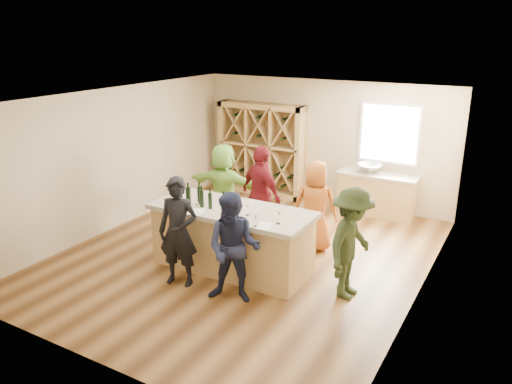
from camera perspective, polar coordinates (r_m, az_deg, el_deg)
The scene contains 36 objects.
floor at distance 9.05m, azimuth -1.19°, elevation -7.48°, with size 6.00×7.00×0.10m, color brown.
ceiling at distance 8.22m, azimuth -1.32°, elevation 11.05°, with size 6.00×7.00×0.10m, color white.
wall_back at distance 11.61m, azimuth 7.82°, elevation 5.74°, with size 6.00×0.10×2.80m, color #C2AF8C.
wall_front at distance 5.97m, azimuth -19.18°, elevation -7.36°, with size 6.00×0.10×2.80m, color #C2AF8C.
wall_left at distance 10.37m, azimuth -15.90°, elevation 3.71°, with size 0.10×7.00×2.80m, color #C2AF8C.
wall_right at distance 7.51m, azimuth 19.18°, elevation -2.08°, with size 0.10×7.00×2.80m, color #C2AF8C.
window_frame at distance 11.01m, azimuth 15.02°, elevation 6.47°, with size 1.30×0.06×1.30m, color white.
window_pane at distance 10.98m, azimuth 14.97°, elevation 6.44°, with size 1.18×0.01×1.18m, color white.
wine_rack at distance 12.06m, azimuth 0.62°, elevation 4.91°, with size 2.20×0.45×2.20m, color tan.
back_counter_base at distance 11.12m, azimuth 13.61°, elevation -0.37°, with size 1.60×0.58×0.86m, color tan.
back_counter_top at distance 10.98m, azimuth 13.78°, elevation 1.91°, with size 1.70×0.62×0.06m, color #ACA08D.
sink at distance 11.00m, azimuth 12.84°, elevation 2.67°, with size 0.54×0.54×0.19m, color silver.
faucet at distance 11.16m, azimuth 13.13°, elevation 3.17°, with size 0.02×0.02×0.30m, color silver.
tasting_counter_base at distance 8.37m, azimuth -2.76°, elevation -5.59°, with size 2.60×1.00×1.00m, color tan.
tasting_counter_top at distance 8.17m, azimuth -2.82°, elevation -2.12°, with size 2.72×1.12×0.08m, color #ACA08D.
wine_bottle_a at distance 8.45m, azimuth -8.61°, elevation -0.35°, with size 0.07×0.07×0.27m, color black.
wine_bottle_b at distance 8.23m, azimuth -7.74°, elevation -0.59°, with size 0.08×0.08×0.33m, color black.
wine_bottle_c at distance 8.34m, azimuth -6.48°, elevation -0.41°, with size 0.07×0.07×0.29m, color black.
wine_bottle_d at distance 8.20m, azimuth -6.22°, elevation -0.75°, with size 0.07×0.07×0.29m, color black.
wine_bottle_e at distance 8.11m, azimuth -5.26°, elevation -1.01°, with size 0.07×0.07×0.27m, color black.
wine_glass_a at distance 7.91m, azimuth -6.76°, elevation -1.87°, with size 0.07×0.07×0.19m, color white.
wine_glass_b at distance 7.67m, azimuth -3.47°, elevation -2.46°, with size 0.07×0.07×0.18m, color white.
wine_glass_c at distance 7.38m, azimuth -0.05°, elevation -3.33°, with size 0.06×0.06×0.17m, color white.
wine_glass_d at distance 7.81m, azimuth -1.00°, elevation -2.12°, with size 0.06×0.06×0.16m, color white.
wine_glass_e at distance 7.47m, azimuth 2.54°, elevation -2.98°, with size 0.07×0.07×0.19m, color white.
tasting_menu_a at distance 8.04m, azimuth -6.82°, elevation -2.23°, with size 0.23×0.31×0.00m, color white.
tasting_menu_b at distance 7.67m, azimuth -2.59°, elevation -3.14°, with size 0.20×0.27×0.00m, color white.
tasting_menu_c at distance 7.41m, azimuth 1.00°, elevation -3.92°, with size 0.22×0.30×0.00m, color white.
person_near_left at distance 7.83m, azimuth -8.87°, elevation -4.52°, with size 0.64×0.47×1.75m, color black.
person_near_right at distance 7.28m, azimuth -2.55°, elevation -6.45°, with size 0.82×0.45×1.68m, color #191E38.
person_server at distance 7.50m, azimuth 10.84°, elevation -5.80°, with size 1.11×0.52×1.72m, color #263319.
person_far_mid at distance 9.27m, azimuth 0.62°, elevation -0.33°, with size 1.09×0.56×1.85m, color #590F14.
person_far_right at distance 9.02m, azimuth 6.79°, elevation -1.64°, with size 0.81×0.53×1.66m, color #994C19.
person_far_left at distance 9.93m, azimuth -3.69°, elevation 0.61°, with size 1.63×0.59×1.76m, color #8CC64C.
wine_bottle_f at distance 7.84m, azimuth -3.71°, elevation -1.54°, with size 0.07×0.07×0.30m, color black.
wine_glass_f at distance 8.31m, azimuth -2.39°, elevation -0.80°, with size 0.07×0.07×0.18m, color white.
Camera 1 is at (4.20, -6.99, 3.87)m, focal length 35.00 mm.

